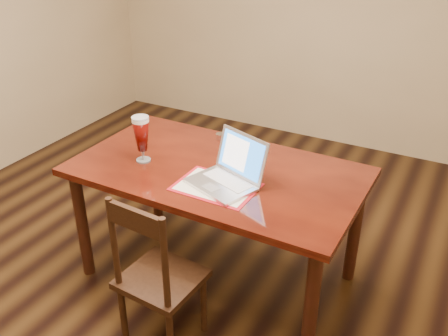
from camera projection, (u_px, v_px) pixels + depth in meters
The scene contains 3 objects.
ground at pixel (181, 273), 3.32m from camera, with size 5.00×5.00×0.00m, color black.
dining_table at pixel (216, 181), 2.97m from camera, with size 1.71×0.98×1.08m.
dining_chair at pixel (157, 278), 2.61m from camera, with size 0.42×0.41×0.94m.
Camera 1 is at (1.48, -2.16, 2.18)m, focal length 40.00 mm.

